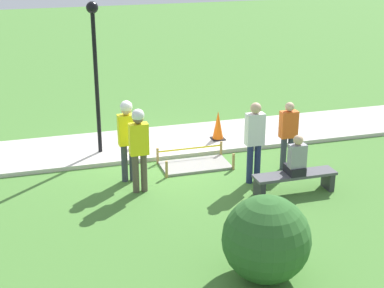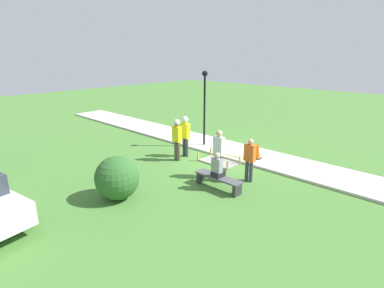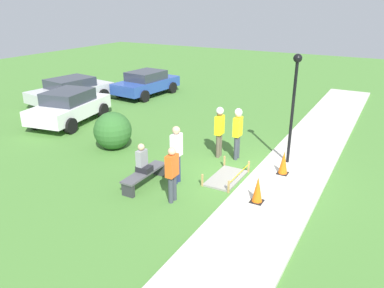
{
  "view_description": "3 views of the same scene",
  "coord_description": "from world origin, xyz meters",
  "px_view_note": "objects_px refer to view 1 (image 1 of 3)",
  "views": [
    {
      "loc": [
        3.2,
        12.98,
        5.38
      ],
      "look_at": [
        -0.05,
        2.13,
        1.17
      ],
      "focal_mm": 55.0,
      "sensor_mm": 36.0,
      "label": 1
    },
    {
      "loc": [
        -8.15,
        10.23,
        4.54
      ],
      "look_at": [
        0.01,
        1.64,
        0.96
      ],
      "focal_mm": 28.0,
      "sensor_mm": 36.0,
      "label": 2
    },
    {
      "loc": [
        -10.45,
        -3.68,
        5.35
      ],
      "look_at": [
        -1.12,
        1.55,
        1.2
      ],
      "focal_mm": 35.0,
      "sensor_mm": 36.0,
      "label": 3
    }
  ],
  "objects_px": {
    "park_bench": "(295,179)",
    "lamppost_near": "(95,55)",
    "worker_assistant": "(127,133)",
    "traffic_cone_near_patch": "(218,125)",
    "traffic_cone_far_patch": "(138,132)",
    "bystander_in_orange_shirt": "(288,132)",
    "worker_supervisor": "(139,143)",
    "person_seated_on_bench": "(296,159)",
    "bystander_in_gray_shirt": "(255,138)"
  },
  "relations": [
    {
      "from": "worker_assistant",
      "to": "bystander_in_orange_shirt",
      "type": "relative_size",
      "value": 1.14
    },
    {
      "from": "traffic_cone_near_patch",
      "to": "traffic_cone_far_patch",
      "type": "height_order",
      "value": "traffic_cone_far_patch"
    },
    {
      "from": "worker_supervisor",
      "to": "lamppost_near",
      "type": "bearing_deg",
      "value": -77.9
    },
    {
      "from": "park_bench",
      "to": "lamppost_near",
      "type": "height_order",
      "value": "lamppost_near"
    },
    {
      "from": "park_bench",
      "to": "person_seated_on_bench",
      "type": "xyz_separation_m",
      "value": [
        0.02,
        0.05,
        0.48
      ]
    },
    {
      "from": "person_seated_on_bench",
      "to": "worker_assistant",
      "type": "height_order",
      "value": "worker_assistant"
    },
    {
      "from": "traffic_cone_near_patch",
      "to": "bystander_in_gray_shirt",
      "type": "distance_m",
      "value": 2.71
    },
    {
      "from": "park_bench",
      "to": "person_seated_on_bench",
      "type": "distance_m",
      "value": 0.48
    },
    {
      "from": "worker_supervisor",
      "to": "lamppost_near",
      "type": "height_order",
      "value": "lamppost_near"
    },
    {
      "from": "traffic_cone_far_patch",
      "to": "worker_supervisor",
      "type": "height_order",
      "value": "worker_supervisor"
    },
    {
      "from": "traffic_cone_far_patch",
      "to": "bystander_in_orange_shirt",
      "type": "xyz_separation_m",
      "value": [
        -3.08,
        2.25,
        0.43
      ]
    },
    {
      "from": "traffic_cone_near_patch",
      "to": "park_bench",
      "type": "relative_size",
      "value": 0.42
    },
    {
      "from": "park_bench",
      "to": "bystander_in_orange_shirt",
      "type": "bearing_deg",
      "value": -108.18
    },
    {
      "from": "traffic_cone_far_patch",
      "to": "lamppost_near",
      "type": "relative_size",
      "value": 0.21
    },
    {
      "from": "bystander_in_gray_shirt",
      "to": "lamppost_near",
      "type": "distance_m",
      "value": 4.26
    },
    {
      "from": "bystander_in_orange_shirt",
      "to": "lamppost_near",
      "type": "height_order",
      "value": "lamppost_near"
    },
    {
      "from": "traffic_cone_far_patch",
      "to": "park_bench",
      "type": "xyz_separation_m",
      "value": [
        -2.66,
        3.52,
        -0.16
      ]
    },
    {
      "from": "worker_supervisor",
      "to": "bystander_in_orange_shirt",
      "type": "xyz_separation_m",
      "value": [
        -3.56,
        -0.25,
        -0.2
      ]
    },
    {
      "from": "traffic_cone_far_patch",
      "to": "lamppost_near",
      "type": "xyz_separation_m",
      "value": [
        0.99,
        0.12,
        2.04
      ]
    },
    {
      "from": "traffic_cone_near_patch",
      "to": "person_seated_on_bench",
      "type": "distance_m",
      "value": 3.53
    },
    {
      "from": "bystander_in_orange_shirt",
      "to": "traffic_cone_far_patch",
      "type": "bearing_deg",
      "value": -36.16
    },
    {
      "from": "bystander_in_orange_shirt",
      "to": "traffic_cone_near_patch",
      "type": "bearing_deg",
      "value": -65.85
    },
    {
      "from": "traffic_cone_far_patch",
      "to": "bystander_in_orange_shirt",
      "type": "height_order",
      "value": "bystander_in_orange_shirt"
    },
    {
      "from": "bystander_in_orange_shirt",
      "to": "lamppost_near",
      "type": "distance_m",
      "value": 4.86
    },
    {
      "from": "person_seated_on_bench",
      "to": "traffic_cone_near_patch",
      "type": "bearing_deg",
      "value": -81.31
    },
    {
      "from": "traffic_cone_near_patch",
      "to": "lamppost_near",
      "type": "xyz_separation_m",
      "value": [
        3.1,
        0.02,
        2.05
      ]
    },
    {
      "from": "traffic_cone_far_patch",
      "to": "lamppost_near",
      "type": "height_order",
      "value": "lamppost_near"
    },
    {
      "from": "traffic_cone_far_patch",
      "to": "bystander_in_gray_shirt",
      "type": "relative_size",
      "value": 0.42
    },
    {
      "from": "traffic_cone_far_patch",
      "to": "person_seated_on_bench",
      "type": "xyz_separation_m",
      "value": [
        -2.65,
        3.57,
        0.32
      ]
    },
    {
      "from": "park_bench",
      "to": "worker_assistant",
      "type": "relative_size",
      "value": 0.97
    },
    {
      "from": "worker_assistant",
      "to": "lamppost_near",
      "type": "bearing_deg",
      "value": -77.45
    },
    {
      "from": "traffic_cone_near_patch",
      "to": "lamppost_near",
      "type": "relative_size",
      "value": 0.21
    },
    {
      "from": "worker_supervisor",
      "to": "person_seated_on_bench",
      "type": "bearing_deg",
      "value": 161.08
    },
    {
      "from": "bystander_in_gray_shirt",
      "to": "lamppost_near",
      "type": "xyz_separation_m",
      "value": [
        3.02,
        -2.62,
        1.46
      ]
    },
    {
      "from": "traffic_cone_far_patch",
      "to": "lamppost_near",
      "type": "distance_m",
      "value": 2.27
    },
    {
      "from": "park_bench",
      "to": "lamppost_near",
      "type": "xyz_separation_m",
      "value": [
        3.65,
        -3.4,
        2.2
      ]
    },
    {
      "from": "person_seated_on_bench",
      "to": "worker_assistant",
      "type": "xyz_separation_m",
      "value": [
        3.25,
        -1.71,
        0.33
      ]
    },
    {
      "from": "park_bench",
      "to": "lamppost_near",
      "type": "relative_size",
      "value": 0.49
    },
    {
      "from": "traffic_cone_far_patch",
      "to": "bystander_in_gray_shirt",
      "type": "bearing_deg",
      "value": 126.52
    },
    {
      "from": "bystander_in_gray_shirt",
      "to": "traffic_cone_near_patch",
      "type": "bearing_deg",
      "value": -91.76
    },
    {
      "from": "traffic_cone_near_patch",
      "to": "bystander_in_gray_shirt",
      "type": "bearing_deg",
      "value": 88.24
    },
    {
      "from": "traffic_cone_near_patch",
      "to": "worker_assistant",
      "type": "relative_size",
      "value": 0.41
    },
    {
      "from": "park_bench",
      "to": "lamppost_near",
      "type": "bearing_deg",
      "value": -42.96
    },
    {
      "from": "worker_assistant",
      "to": "traffic_cone_near_patch",
      "type": "bearing_deg",
      "value": -147.07
    },
    {
      "from": "traffic_cone_near_patch",
      "to": "bystander_in_gray_shirt",
      "type": "relative_size",
      "value": 0.41
    },
    {
      "from": "worker_assistant",
      "to": "lamppost_near",
      "type": "relative_size",
      "value": 0.51
    },
    {
      "from": "park_bench",
      "to": "bystander_in_gray_shirt",
      "type": "distance_m",
      "value": 1.24
    },
    {
      "from": "traffic_cone_far_patch",
      "to": "worker_assistant",
      "type": "bearing_deg",
      "value": 72.07
    },
    {
      "from": "bystander_in_gray_shirt",
      "to": "bystander_in_orange_shirt",
      "type": "bearing_deg",
      "value": -154.58
    },
    {
      "from": "traffic_cone_far_patch",
      "to": "park_bench",
      "type": "height_order",
      "value": "traffic_cone_far_patch"
    }
  ]
}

